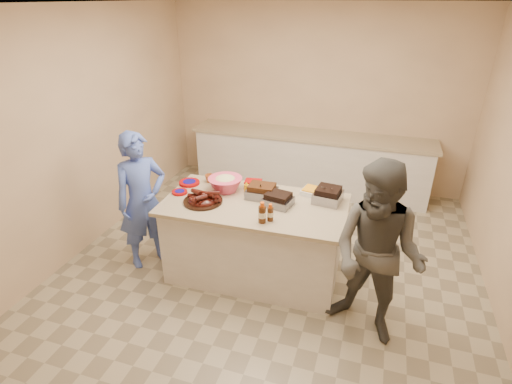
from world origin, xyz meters
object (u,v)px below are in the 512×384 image
(rib_platter, at_px, (203,202))
(roasting_pan, at_px, (327,202))
(island, at_px, (255,273))
(guest_blue, at_px, (151,260))
(mustard_bottle, at_px, (246,193))
(bbq_bottle_a, at_px, (270,220))
(guest_gray, at_px, (365,330))
(plastic_cup, at_px, (209,182))
(bbq_bottle_b, at_px, (262,222))
(coleslaw_bowl, at_px, (226,191))

(rib_platter, xyz_separation_m, roasting_pan, (1.20, 0.39, 0.00))
(island, distance_m, guest_blue, 1.23)
(rib_platter, relative_size, mustard_bottle, 2.99)
(bbq_bottle_a, distance_m, guest_gray, 1.33)
(plastic_cup, height_order, guest_gray, plastic_cup)
(bbq_bottle_a, relative_size, bbq_bottle_b, 0.83)
(mustard_bottle, xyz_separation_m, guest_blue, (-1.07, -0.32, -0.87))
(bbq_bottle_b, relative_size, guest_blue, 0.13)
(rib_platter, bearing_deg, guest_blue, 179.75)
(roasting_pan, xyz_separation_m, bbq_bottle_a, (-0.45, -0.54, 0.00))
(coleslaw_bowl, height_order, guest_gray, coleslaw_bowl)
(rib_platter, bearing_deg, roasting_pan, 18.02)
(bbq_bottle_b, bearing_deg, plastic_cup, 140.84)
(roasting_pan, distance_m, bbq_bottle_a, 0.70)
(roasting_pan, bearing_deg, mustard_bottle, -168.26)
(coleslaw_bowl, xyz_separation_m, mustard_bottle, (0.23, 0.01, 0.00))
(plastic_cup, relative_size, guest_blue, 0.06)
(island, relative_size, guest_gray, 1.12)
(island, xyz_separation_m, rib_platter, (-0.50, -0.14, 0.87))
(island, bearing_deg, plastic_cup, 151.38)
(island, height_order, coleslaw_bowl, coleslaw_bowl)
(rib_platter, relative_size, plastic_cup, 4.13)
(island, relative_size, plastic_cup, 19.12)
(guest_gray, bearing_deg, bbq_bottle_b, -165.71)
(coleslaw_bowl, relative_size, bbq_bottle_a, 2.13)
(guest_blue, bearing_deg, island, -46.33)
(island, relative_size, bbq_bottle_a, 10.82)
(rib_platter, height_order, coleslaw_bowl, coleslaw_bowl)
(coleslaw_bowl, bearing_deg, rib_platter, -110.57)
(island, xyz_separation_m, bbq_bottle_b, (0.18, -0.34, 0.87))
(roasting_pan, relative_size, bbq_bottle_b, 1.29)
(plastic_cup, bearing_deg, island, -27.15)
(guest_blue, bearing_deg, plastic_cup, -14.43)
(rib_platter, bearing_deg, bbq_bottle_a, -11.10)
(bbq_bottle_a, relative_size, plastic_cup, 1.77)
(rib_platter, relative_size, bbq_bottle_a, 2.34)
(guest_blue, bearing_deg, roasting_pan, -41.29)
(island, distance_m, bbq_bottle_b, 0.96)
(bbq_bottle_b, bearing_deg, guest_blue, 171.69)
(plastic_cup, bearing_deg, bbq_bottle_a, -34.77)
(island, height_order, bbq_bottle_b, bbq_bottle_b)
(rib_platter, height_order, roasting_pan, rib_platter)
(island, xyz_separation_m, guest_gray, (1.22, -0.49, 0.00))
(roasting_pan, height_order, guest_blue, roasting_pan)
(rib_platter, height_order, plastic_cup, rib_platter)
(island, bearing_deg, roasting_pan, 18.33)
(coleslaw_bowl, bearing_deg, guest_blue, -159.46)
(roasting_pan, distance_m, guest_gray, 1.26)
(bbq_bottle_b, distance_m, guest_blue, 1.67)
(mustard_bottle, relative_size, plastic_cup, 1.38)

